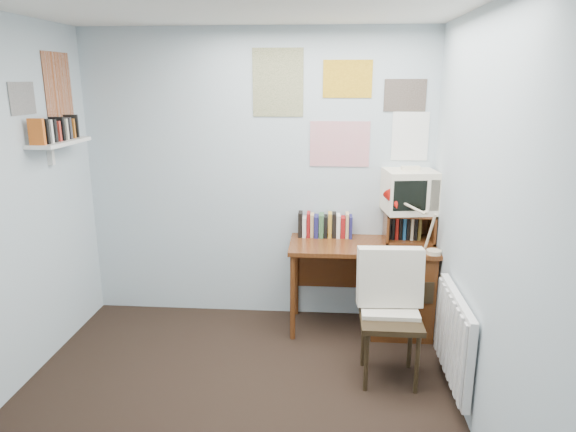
# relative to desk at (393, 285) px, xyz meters

# --- Properties ---
(back_wall) EXTENTS (3.00, 0.02, 2.50)m
(back_wall) POSITION_rel_desk_xyz_m (-1.17, 0.27, 0.84)
(back_wall) COLOR silver
(back_wall) RESTS_ON ground
(right_wall) EXTENTS (0.02, 3.50, 2.50)m
(right_wall) POSITION_rel_desk_xyz_m (0.33, -1.48, 0.84)
(right_wall) COLOR silver
(right_wall) RESTS_ON ground
(desk) EXTENTS (1.20, 0.55, 0.76)m
(desk) POSITION_rel_desk_xyz_m (0.00, 0.00, 0.00)
(desk) COLOR brown
(desk) RESTS_ON ground
(desk_chair) EXTENTS (0.46, 0.44, 0.90)m
(desk_chair) POSITION_rel_desk_xyz_m (-0.11, -0.77, 0.05)
(desk_chair) COLOR black
(desk_chair) RESTS_ON ground
(desk_lamp) EXTENTS (0.36, 0.33, 0.42)m
(desk_lamp) POSITION_rel_desk_xyz_m (0.27, -0.22, 0.57)
(desk_lamp) COLOR red
(desk_lamp) RESTS_ON desk
(tv_riser) EXTENTS (0.40, 0.30, 0.25)m
(tv_riser) POSITION_rel_desk_xyz_m (0.12, 0.11, 0.48)
(tv_riser) COLOR brown
(tv_riser) RESTS_ON desk
(crt_tv) EXTENTS (0.45, 0.42, 0.38)m
(crt_tv) POSITION_rel_desk_xyz_m (0.11, 0.13, 0.80)
(crt_tv) COLOR #ECE2C6
(crt_tv) RESTS_ON tv_riser
(book_row) EXTENTS (0.60, 0.14, 0.22)m
(book_row) POSITION_rel_desk_xyz_m (-0.51, 0.18, 0.46)
(book_row) COLOR brown
(book_row) RESTS_ON desk
(radiator) EXTENTS (0.09, 0.80, 0.60)m
(radiator) POSITION_rel_desk_xyz_m (0.29, -0.93, 0.01)
(radiator) COLOR white
(radiator) RESTS_ON right_wall
(wall_shelf) EXTENTS (0.20, 0.62, 0.24)m
(wall_shelf) POSITION_rel_desk_xyz_m (-2.57, -0.38, 1.21)
(wall_shelf) COLOR white
(wall_shelf) RESTS_ON left_wall
(posters_back) EXTENTS (1.20, 0.01, 0.90)m
(posters_back) POSITION_rel_desk_xyz_m (-0.47, 0.26, 1.44)
(posters_back) COLOR white
(posters_back) RESTS_ON back_wall
(posters_left) EXTENTS (0.01, 0.70, 0.60)m
(posters_left) POSITION_rel_desk_xyz_m (-2.67, -0.38, 1.59)
(posters_left) COLOR white
(posters_left) RESTS_ON left_wall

